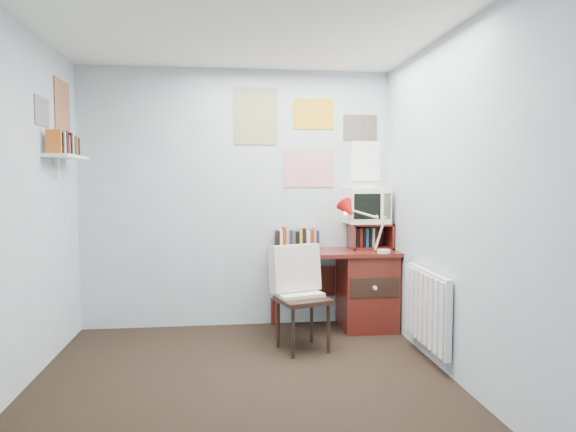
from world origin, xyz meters
The scene contains 14 objects.
ground centered at (0.00, 0.00, 0.00)m, with size 3.50×3.50×0.00m, color black.
back_wall centered at (0.00, 1.75, 1.25)m, with size 3.00×0.02×2.50m, color silver.
right_wall centered at (1.50, 0.00, 1.25)m, with size 0.02×3.50×2.50m, color silver.
ceiling centered at (0.00, 0.00, 2.50)m, with size 3.00×3.50×0.02m, color white.
desk centered at (1.17, 1.48, 0.41)m, with size 1.20×0.55×0.76m.
desk_chair centered at (0.52, 0.91, 0.43)m, with size 0.44×0.42×0.85m, color black.
desk_lamp centered at (1.32, 1.26, 0.98)m, with size 0.31×0.26×0.44m, color red.
tv_riser centered at (1.29, 1.59, 0.89)m, with size 0.40×0.30×0.25m, color maroon.
crt_tv centered at (1.25, 1.61, 1.20)m, with size 0.40×0.37×0.38m, color #EFE7C8.
book_row centered at (0.66, 1.66, 0.87)m, with size 0.60×0.14×0.22m, color maroon.
radiator centered at (1.46, 0.55, 0.42)m, with size 0.09×0.80×0.60m, color white.
wall_shelf centered at (-1.40, 1.10, 1.62)m, with size 0.20×0.62×0.24m, color white.
posters_back centered at (0.70, 1.74, 1.85)m, with size 1.20×0.01×0.90m, color white.
posters_left centered at (-1.49, 1.10, 2.00)m, with size 0.01×0.70×0.60m, color white.
Camera 1 is at (-0.12, -3.28, 1.43)m, focal length 32.00 mm.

